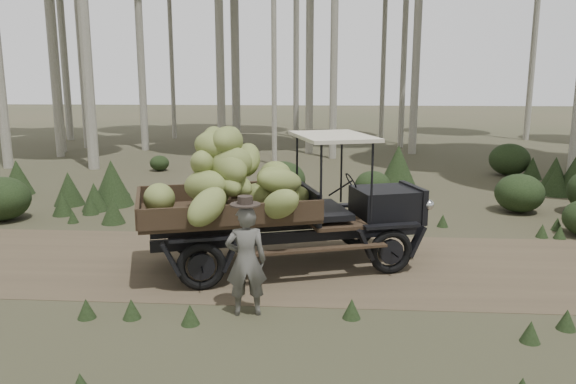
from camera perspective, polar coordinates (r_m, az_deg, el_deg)
ground at (r=10.60m, az=2.93°, el=-7.42°), size 120.00×120.00×0.00m
dirt_track at (r=10.60m, az=2.93°, el=-7.40°), size 70.00×4.00×0.01m
banana_truck at (r=9.97m, az=-3.19°, el=0.51°), size 5.53×3.49×2.71m
farmer at (r=8.25m, az=-4.28°, el=-6.84°), size 0.66×0.50×1.79m
undergrowth at (r=11.81m, az=2.10°, el=-2.59°), size 22.10×19.88×1.37m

